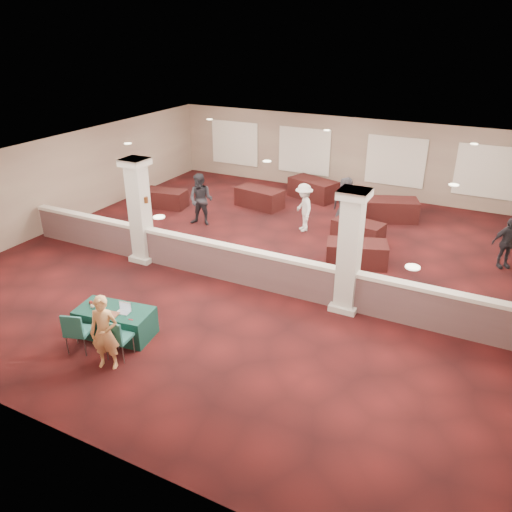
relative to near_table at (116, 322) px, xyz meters
The scene contains 32 objects.
ground 5.33m from the near_table, 74.08° to the left, with size 16.00×16.00×0.00m, color #411010.
wall_back 13.26m from the near_table, 83.65° to the left, with size 16.00×0.04×3.20m, color #7F6458.
wall_front 3.47m from the near_table, 63.16° to the right, with size 16.00×0.04×3.20m, color #7F6458.
wall_left 8.40m from the near_table, 141.96° to the left, with size 0.04×16.00×3.20m, color #7F6458.
ceiling 6.04m from the near_table, 74.08° to the left, with size 16.00×16.00×0.02m, color silver.
partition_wall 3.91m from the near_table, 68.03° to the left, with size 15.60×0.28×1.10m.
column_left 4.35m from the near_table, 119.43° to the left, with size 0.72×0.72×3.20m.
column_right 5.89m from the near_table, 39.04° to the left, with size 0.72×0.72×3.20m.
sconce_left 4.61m from the near_table, 122.69° to the left, with size 0.12×0.12×0.18m.
sconce_right 4.35m from the near_table, 115.96° to the left, with size 0.12×0.12×0.18m.
near_table is the anchor object (origin of this frame).
conf_chair_main 1.01m from the near_table, 46.58° to the right, with size 0.56×0.56×0.99m.
conf_chair_side 1.00m from the near_table, 106.24° to the right, with size 0.64×0.64×1.02m.
woman 1.31m from the near_table, 56.70° to the right, with size 0.61×0.41×1.69m, color tan.
far_table_front_left 9.11m from the near_table, 119.05° to the left, with size 1.69×0.85×0.69m, color black.
far_table_front_center 8.82m from the near_table, 66.92° to the left, with size 1.67×0.84×0.68m, color black.
far_table_front_right 7.40m from the near_table, 57.65° to the left, with size 1.81×0.90×0.73m, color black.
far_table_back_left 9.72m from the near_table, 96.15° to the left, with size 1.86×0.93×0.75m, color black.
far_table_back_center 11.63m from the near_table, 87.56° to the left, with size 2.01×1.01×0.82m, color black.
far_table_back_right 11.27m from the near_table, 69.43° to the left, with size 1.98×0.99×0.80m, color black.
attendee_a 7.29m from the near_table, 106.40° to the left, with size 0.91×0.51×1.90m, color black.
attendee_b 8.26m from the near_table, 79.80° to the left, with size 1.09×0.50×1.71m, color white.
attendee_c 11.37m from the near_table, 45.55° to the left, with size 0.93×0.44×1.58m, color black.
attendee_d 9.46m from the near_table, 73.69° to the left, with size 0.91×0.49×1.84m, color black.
laptop_base 0.45m from the near_table, ahead, with size 0.31×0.21×0.02m, color silver.
laptop_screen 0.54m from the near_table, 20.85° to the left, with size 0.31×0.01×0.21m, color silver.
screen_glow 0.53m from the near_table, 19.57° to the left, with size 0.28×0.00×0.18m, color silver.
knitting 0.43m from the near_table, 70.06° to the right, with size 0.37×0.28×0.03m, color #C6501F.
yarn_cream 0.65m from the near_table, 161.07° to the right, with size 0.10×0.10×0.10m, color beige.
yarn_red 0.76m from the near_table, behind, with size 0.09×0.09×0.09m, color maroon.
yarn_grey 0.58m from the near_table, behind, with size 0.10×0.10×0.10m, color #4C4C51.
scissors 0.75m from the near_table, 14.68° to the right, with size 0.11×0.03×0.01m, color #B11225.
Camera 1 is at (5.99, -12.50, 6.73)m, focal length 35.00 mm.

